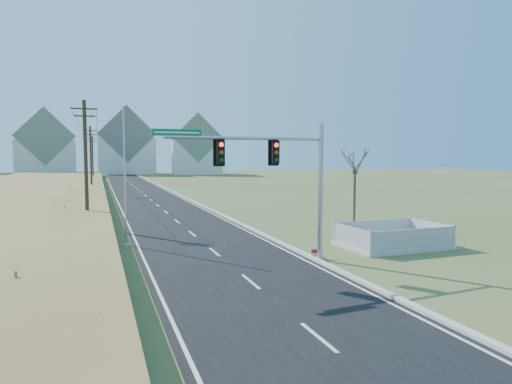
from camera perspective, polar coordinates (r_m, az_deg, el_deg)
name	(u,v)px	position (r m, az deg, el deg)	size (l,w,h in m)	color
ground	(236,271)	(20.68, -2.47, -9.86)	(260.00, 260.00, 0.00)	#4A582A
road	(139,190)	(69.61, -14.43, 0.22)	(8.00, 180.00, 0.06)	black
curb	(167,189)	(70.07, -11.05, 0.36)	(0.30, 180.00, 0.18)	#B2AFA8
utility_pole_near	(86,162)	(34.19, -20.51, 3.50)	(1.80, 0.26, 9.00)	#422D1E
utility_pole_mid	(91,159)	(64.18, -19.94, 3.90)	(1.80, 0.26, 9.00)	#422D1E
utility_pole_far	(93,158)	(94.18, -19.73, 4.04)	(1.80, 0.26, 9.00)	#422D1E
condo_nnw	(46,148)	(127.78, -24.82, 4.97)	(14.93, 11.17, 17.03)	silver
condo_n	(126,147)	(131.43, -15.91, 5.49)	(15.27, 10.20, 18.54)	silver
condo_ne	(197,149)	(125.85, -7.45, 5.32)	(14.12, 10.51, 16.52)	silver
traffic_signal_mast	(287,177)	(21.46, 3.91, 1.91)	(8.39, 1.02, 6.69)	#9EA0A5
fence_enclosure	(392,242)	(27.08, 16.64, -6.01)	(5.80, 4.05, 1.29)	#B7B5AD
open_sign	(316,251)	(23.27, 7.45, -7.35)	(0.53, 0.24, 0.68)	white
flagpole	(125,191)	(26.69, -16.04, 0.10)	(0.36, 0.36, 7.90)	#B7B5AD
bare_tree	(355,159)	(34.32, 12.29, 4.02)	(2.28, 2.28, 6.05)	#4C3F33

